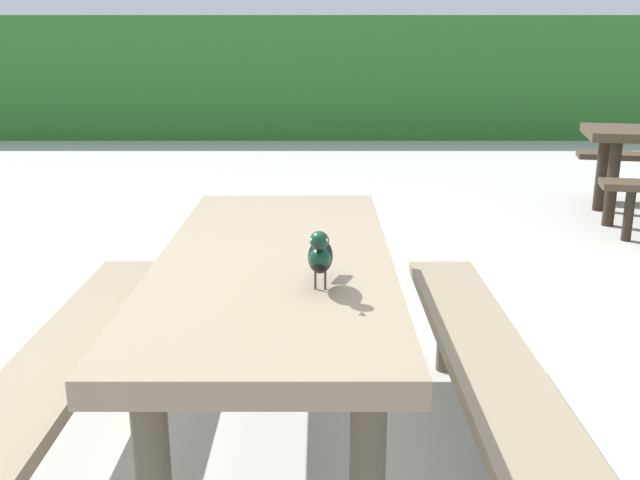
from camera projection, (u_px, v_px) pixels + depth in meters
ground_plane at (283, 469)px, 2.40m from camera, size 60.00×60.00×0.00m
hedge_wall at (311, 77)px, 10.65m from camera, size 28.00×1.32×1.76m
picnic_table_foreground at (276, 306)px, 2.36m from camera, size 1.68×1.80×0.74m
bird_grackle at (320, 255)px, 1.95m from camera, size 0.08×0.29×0.18m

